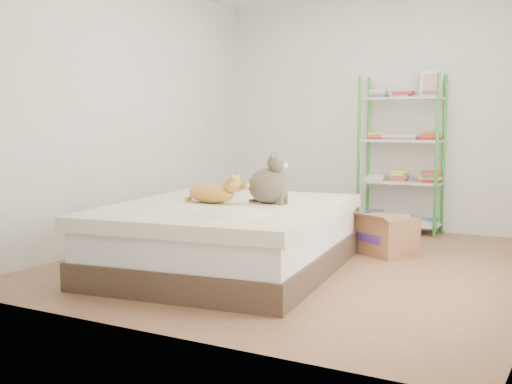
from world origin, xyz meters
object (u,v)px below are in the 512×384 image
Objects in this scene: grey_cat at (268,178)px; shelf_unit at (401,156)px; white_bin at (243,202)px; bed at (227,237)px; orange_cat at (211,191)px; cardboard_box at (385,235)px.

shelf_unit is (0.44, 2.25, 0.08)m from grey_cat.
grey_cat is 2.74m from white_bin.
orange_cat reaches higher than bed.
shelf_unit is at bearing 66.28° from bed.
cardboard_box is at bearing -38.02° from grey_cat.
shelf_unit is 2.69× the size of cardboard_box.
white_bin is at bearing 28.27° from grey_cat.
orange_cat is 0.77× the size of cardboard_box.
grey_cat is at bearing 27.32° from bed.
grey_cat is 1.37m from cardboard_box.
shelf_unit is at bearing -17.11° from grey_cat.
bed is 2.61m from shelf_unit.
bed is 0.40m from orange_cat.
orange_cat is at bearing 171.31° from bed.
bed is at bearing -62.84° from white_bin.
white_bin is at bearing 109.83° from bed.
shelf_unit is (0.87, 2.44, 0.19)m from orange_cat.
grey_cat is 0.94× the size of white_bin.
grey_cat is 2.30m from shelf_unit.
grey_cat is at bearing 25.03° from orange_cat.
bed is 1.55m from cardboard_box.
bed is 5.35× the size of white_bin.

